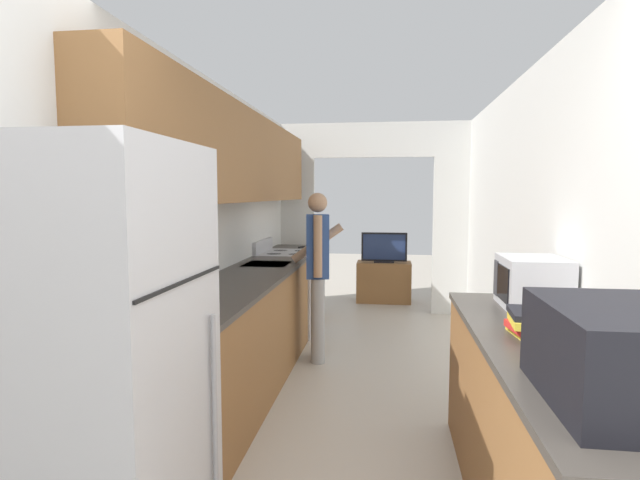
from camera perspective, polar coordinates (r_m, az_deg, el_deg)
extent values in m
cube|color=silver|center=(3.57, -16.49, -0.09)|extent=(0.06, 7.89, 2.50)
cube|color=brown|center=(4.41, -9.17, 9.30)|extent=(0.32, 4.35, 0.76)
cube|color=silver|center=(3.42, 25.72, -0.62)|extent=(0.06, 7.89, 2.50)
cube|color=silver|center=(6.77, -3.39, 0.63)|extent=(0.65, 0.06, 2.05)
cube|color=silver|center=(6.70, 15.51, 0.40)|extent=(0.65, 0.06, 2.05)
cube|color=silver|center=(6.66, 6.12, 11.30)|extent=(2.86, 0.06, 0.45)
cube|color=brown|center=(3.93, -9.55, -11.52)|extent=(0.60, 3.11, 0.88)
cube|color=#3D3833|center=(3.82, -9.68, -4.99)|extent=(0.62, 3.12, 0.03)
cube|color=brown|center=(6.36, -2.63, -5.00)|extent=(0.60, 0.47, 0.88)
cube|color=#3D3833|center=(6.30, -2.64, -0.91)|extent=(0.62, 0.48, 0.03)
cube|color=#9EA3A8|center=(4.76, -6.10, -2.75)|extent=(0.42, 0.44, 0.00)
cube|color=brown|center=(2.65, 24.47, -20.48)|extent=(0.60, 2.19, 0.88)
cube|color=#3D3833|center=(2.49, 24.87, -10.96)|extent=(0.62, 2.22, 0.03)
cube|color=#B7B7BC|center=(2.09, -24.62, -14.59)|extent=(0.73, 0.74, 1.75)
cube|color=black|center=(1.82, -15.23, -4.59)|extent=(0.01, 0.71, 0.01)
cylinder|color=#99999E|center=(2.17, -11.97, -17.37)|extent=(0.02, 0.02, 0.70)
cube|color=#B7B7BC|center=(5.76, -3.66, -5.91)|extent=(0.62, 0.77, 0.91)
cube|color=black|center=(5.70, -0.54, -6.01)|extent=(0.01, 0.52, 0.27)
cylinder|color=#B7B7BC|center=(5.66, -0.35, -3.75)|extent=(0.02, 0.62, 0.02)
cube|color=#B7B7BC|center=(5.74, -6.52, -0.66)|extent=(0.04, 0.77, 0.14)
cylinder|color=#232328|center=(5.50, -2.77, -1.66)|extent=(0.16, 0.16, 0.01)
cylinder|color=#232328|center=(5.83, -2.15, -1.26)|extent=(0.16, 0.16, 0.01)
cylinder|color=#232328|center=(5.55, -5.29, -1.61)|extent=(0.16, 0.16, 0.01)
cylinder|color=#232328|center=(5.88, -4.54, -1.22)|extent=(0.16, 0.16, 0.01)
cylinder|color=#9E9E9E|center=(4.69, -0.25, -9.26)|extent=(0.15, 0.15, 0.79)
cylinder|color=#9E9E9E|center=(4.85, -0.29, -8.76)|extent=(0.15, 0.15, 0.79)
cube|color=#335193|center=(4.65, -0.27, -0.72)|extent=(0.24, 0.24, 0.59)
cylinder|color=tan|center=(4.50, -0.25, -0.73)|extent=(0.09, 0.09, 0.56)
cylinder|color=tan|center=(4.79, -0.30, -0.37)|extent=(0.51, 0.16, 0.39)
sphere|color=tan|center=(4.62, -0.28, 4.29)|extent=(0.18, 0.18, 0.18)
cube|color=black|center=(1.86, 31.11, -12.90)|extent=(0.44, 0.61, 0.20)
cube|color=black|center=(1.82, 31.34, -8.22)|extent=(0.44, 0.61, 0.11)
cube|color=#2D2D33|center=(2.11, 27.86, -6.43)|extent=(0.27, 0.02, 0.10)
cube|color=#B7B7BC|center=(3.15, 23.12, -4.50)|extent=(0.34, 0.44, 0.29)
cube|color=black|center=(3.07, 20.18, -4.65)|extent=(0.01, 0.26, 0.20)
cube|color=#38383D|center=(3.25, 19.45, -4.08)|extent=(0.01, 0.09, 0.21)
cube|color=gold|center=(2.53, 23.42, -9.90)|extent=(0.21, 0.32, 0.03)
cube|color=red|center=(2.51, 23.40, -9.26)|extent=(0.23, 0.25, 0.03)
cube|color=gold|center=(2.50, 23.33, -8.54)|extent=(0.23, 0.28, 0.03)
cube|color=black|center=(2.51, 23.27, -7.75)|extent=(0.23, 0.27, 0.03)
cube|color=brown|center=(7.38, 7.30, -4.76)|extent=(0.78, 0.42, 0.58)
cube|color=black|center=(7.30, 7.33, -2.48)|extent=(0.29, 0.16, 0.02)
cube|color=black|center=(7.27, 7.35, -0.78)|extent=(0.66, 0.04, 0.41)
cube|color=navy|center=(7.25, 7.34, -0.80)|extent=(0.60, 0.01, 0.36)
cube|color=#B7B7BC|center=(6.26, -1.87, -0.76)|extent=(0.12, 0.17, 0.00)
cube|color=black|center=(6.12, -2.10, -0.83)|extent=(0.08, 0.11, 0.02)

